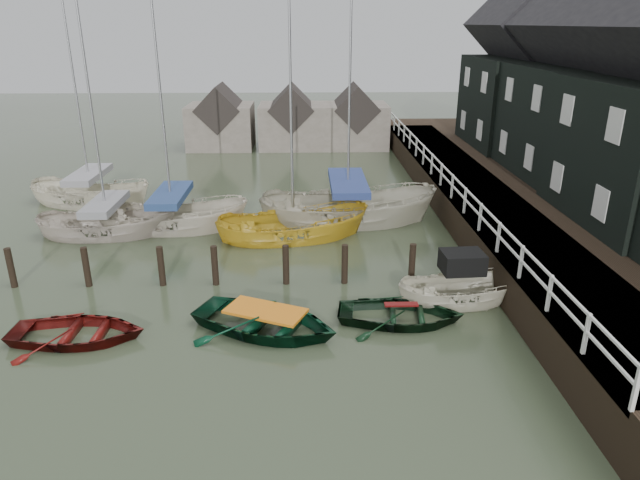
{
  "coord_description": "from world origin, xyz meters",
  "views": [
    {
      "loc": [
        1.85,
        -14.75,
        8.38
      ],
      "look_at": [
        2.37,
        3.48,
        1.4
      ],
      "focal_mm": 32.0,
      "sensor_mm": 36.0,
      "label": 1
    }
  ],
  "objects_px": {
    "rowboat_dkgreen": "(400,321)",
    "sailboat_b": "(173,227)",
    "sailboat_a": "(109,233)",
    "sailboat_d": "(347,220)",
    "rowboat_green": "(266,331)",
    "rowboat_red": "(79,340)",
    "sailboat_e": "(92,203)",
    "sailboat_c": "(293,237)",
    "motorboat": "(460,300)"
  },
  "relations": [
    {
      "from": "sailboat_a",
      "to": "sailboat_d",
      "type": "bearing_deg",
      "value": -84.64
    },
    {
      "from": "rowboat_green",
      "to": "sailboat_a",
      "type": "distance_m",
      "value": 10.87
    },
    {
      "from": "sailboat_b",
      "to": "sailboat_d",
      "type": "bearing_deg",
      "value": -83.8
    },
    {
      "from": "sailboat_c",
      "to": "sailboat_a",
      "type": "bearing_deg",
      "value": 76.78
    },
    {
      "from": "rowboat_dkgreen",
      "to": "sailboat_c",
      "type": "bearing_deg",
      "value": 31.61
    },
    {
      "from": "rowboat_red",
      "to": "sailboat_d",
      "type": "relative_size",
      "value": 0.28
    },
    {
      "from": "rowboat_green",
      "to": "sailboat_a",
      "type": "bearing_deg",
      "value": 64.96
    },
    {
      "from": "rowboat_green",
      "to": "sailboat_b",
      "type": "bearing_deg",
      "value": 51.15
    },
    {
      "from": "sailboat_a",
      "to": "sailboat_e",
      "type": "height_order",
      "value": "sailboat_a"
    },
    {
      "from": "rowboat_green",
      "to": "sailboat_e",
      "type": "xyz_separation_m",
      "value": [
        -9.29,
        12.58,
        0.06
      ]
    },
    {
      "from": "rowboat_green",
      "to": "sailboat_b",
      "type": "distance_m",
      "value": 10.03
    },
    {
      "from": "rowboat_dkgreen",
      "to": "sailboat_e",
      "type": "distance_m",
      "value": 17.99
    },
    {
      "from": "sailboat_a",
      "to": "sailboat_c",
      "type": "height_order",
      "value": "sailboat_a"
    },
    {
      "from": "rowboat_dkgreen",
      "to": "sailboat_c",
      "type": "relative_size",
      "value": 0.36
    },
    {
      "from": "sailboat_b",
      "to": "sailboat_d",
      "type": "relative_size",
      "value": 0.85
    },
    {
      "from": "rowboat_dkgreen",
      "to": "sailboat_a",
      "type": "distance_m",
      "value": 13.55
    },
    {
      "from": "rowboat_green",
      "to": "motorboat",
      "type": "bearing_deg",
      "value": -51.01
    },
    {
      "from": "sailboat_b",
      "to": "sailboat_d",
      "type": "xyz_separation_m",
      "value": [
        7.63,
        0.73,
        -0.0
      ]
    },
    {
      "from": "motorboat",
      "to": "sailboat_d",
      "type": "relative_size",
      "value": 0.31
    },
    {
      "from": "sailboat_a",
      "to": "sailboat_d",
      "type": "xyz_separation_m",
      "value": [
        10.18,
        1.44,
        -0.01
      ]
    },
    {
      "from": "rowboat_dkgreen",
      "to": "sailboat_e",
      "type": "relative_size",
      "value": 0.35
    },
    {
      "from": "sailboat_a",
      "to": "sailboat_c",
      "type": "bearing_deg",
      "value": -96.67
    },
    {
      "from": "sailboat_b",
      "to": "sailboat_e",
      "type": "bearing_deg",
      "value": 53.15
    },
    {
      "from": "sailboat_d",
      "to": "sailboat_c",
      "type": "bearing_deg",
      "value": 129.74
    },
    {
      "from": "sailboat_b",
      "to": "sailboat_c",
      "type": "distance_m",
      "value": 5.37
    },
    {
      "from": "sailboat_a",
      "to": "sailboat_b",
      "type": "distance_m",
      "value": 2.65
    },
    {
      "from": "sailboat_d",
      "to": "sailboat_a",
      "type": "bearing_deg",
      "value": 98.29
    },
    {
      "from": "rowboat_red",
      "to": "sailboat_d",
      "type": "xyz_separation_m",
      "value": [
        8.34,
        10.0,
        0.06
      ]
    },
    {
      "from": "sailboat_d",
      "to": "rowboat_red",
      "type": "bearing_deg",
      "value": 140.45
    },
    {
      "from": "rowboat_red",
      "to": "sailboat_e",
      "type": "height_order",
      "value": "sailboat_e"
    },
    {
      "from": "rowboat_green",
      "to": "sailboat_c",
      "type": "bearing_deg",
      "value": 19.16
    },
    {
      "from": "sailboat_c",
      "to": "sailboat_d",
      "type": "bearing_deg",
      "value": -59.74
    },
    {
      "from": "sailboat_e",
      "to": "rowboat_red",
      "type": "bearing_deg",
      "value": -145.83
    },
    {
      "from": "rowboat_red",
      "to": "sailboat_a",
      "type": "xyz_separation_m",
      "value": [
        -1.84,
        8.57,
        0.07
      ]
    },
    {
      "from": "rowboat_dkgreen",
      "to": "sailboat_e",
      "type": "bearing_deg",
      "value": 54.53
    },
    {
      "from": "sailboat_d",
      "to": "sailboat_e",
      "type": "distance_m",
      "value": 12.7
    },
    {
      "from": "rowboat_red",
      "to": "rowboat_dkgreen",
      "type": "distance_m",
      "value": 9.29
    },
    {
      "from": "rowboat_dkgreen",
      "to": "sailboat_a",
      "type": "bearing_deg",
      "value": 61.92
    },
    {
      "from": "motorboat",
      "to": "sailboat_e",
      "type": "height_order",
      "value": "sailboat_e"
    },
    {
      "from": "rowboat_green",
      "to": "sailboat_e",
      "type": "bearing_deg",
      "value": 60.57
    },
    {
      "from": "sailboat_a",
      "to": "sailboat_d",
      "type": "height_order",
      "value": "sailboat_d"
    },
    {
      "from": "rowboat_green",
      "to": "rowboat_red",
      "type": "bearing_deg",
      "value": 117.86
    },
    {
      "from": "rowboat_dkgreen",
      "to": "sailboat_b",
      "type": "distance_m",
      "value": 12.05
    },
    {
      "from": "sailboat_c",
      "to": "sailboat_d",
      "type": "relative_size",
      "value": 0.77
    },
    {
      "from": "rowboat_green",
      "to": "rowboat_dkgreen",
      "type": "xyz_separation_m",
      "value": [
        3.99,
        0.45,
        0.0
      ]
    },
    {
      "from": "sailboat_c",
      "to": "sailboat_d",
      "type": "height_order",
      "value": "sailboat_d"
    },
    {
      "from": "sailboat_e",
      "to": "sailboat_a",
      "type": "bearing_deg",
      "value": -136.51
    },
    {
      "from": "sailboat_b",
      "to": "motorboat",
      "type": "bearing_deg",
      "value": -123.72
    },
    {
      "from": "rowboat_red",
      "to": "sailboat_b",
      "type": "xyz_separation_m",
      "value": [
        0.71,
        9.28,
        0.06
      ]
    },
    {
      "from": "sailboat_b",
      "to": "sailboat_c",
      "type": "xyz_separation_m",
      "value": [
        5.22,
        -1.25,
        -0.05
      ]
    }
  ]
}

